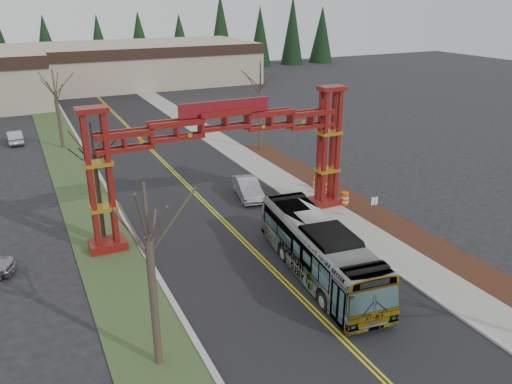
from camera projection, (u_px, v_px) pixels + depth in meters
road at (193, 192)px, 40.08m from camera, size 12.00×110.00×0.02m
lane_line_left at (192, 192)px, 40.03m from camera, size 0.12×100.00×0.01m
lane_line_right at (195, 191)px, 40.12m from camera, size 0.12×100.00×0.01m
curb_right at (262, 179)px, 42.56m from camera, size 0.30×110.00×0.15m
sidewalk_right at (277, 177)px, 43.15m from camera, size 2.60×110.00×0.14m
landscape_strip at (424, 243)px, 31.66m from camera, size 2.60×50.00×0.12m
grass_median at (90, 208)px, 36.81m from camera, size 4.00×110.00×0.08m
curb_left at (116, 204)px, 37.55m from camera, size 0.30×110.00×0.15m
gateway_arch at (225, 141)px, 32.04m from camera, size 18.20×1.60×8.90m
retail_building_east at (143, 63)px, 88.85m from camera, size 38.00×20.30×7.00m
conifer_treeline at (75, 43)px, 93.87m from camera, size 116.10×5.60×13.00m
transit_bus at (320, 251)px, 27.44m from camera, size 3.98×11.70×3.19m
silver_sedan at (248, 188)px, 38.70m from camera, size 2.42×4.80×1.51m
parked_car_far_a at (15, 137)px, 53.07m from camera, size 1.64×4.20×1.36m
bare_tree_median_near at (148, 238)px, 19.17m from camera, size 3.37×3.37×8.25m
bare_tree_median_mid at (94, 155)px, 30.06m from camera, size 2.96×2.96×7.74m
bare_tree_median_far at (55, 92)px, 49.56m from camera, size 3.33×3.33×8.00m
bare_tree_right_far at (260, 86)px, 48.53m from camera, size 3.41×3.41×8.83m
street_sign at (374, 205)px, 33.82m from camera, size 0.46×0.12×2.02m
barrel_south at (345, 199)px, 37.15m from camera, size 0.59×0.59×1.08m
barrel_mid at (327, 190)px, 38.91m from camera, size 0.57×0.57×1.05m
barrel_north at (317, 184)px, 40.21m from camera, size 0.59×0.59×1.10m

